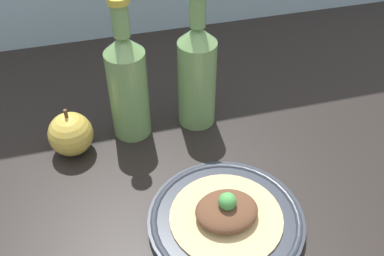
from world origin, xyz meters
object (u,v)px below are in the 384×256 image
plated_food (227,212)px  apple (71,134)px  cider_bottle_right (197,73)px  plate (226,220)px  cider_bottle_left (128,84)px

plated_food → apple: 33.18cm
plated_food → cider_bottle_right: 28.36cm
plate → cider_bottle_left: cider_bottle_left is taller
plate → cider_bottle_left: (-10.88, 26.96, 10.53)cm
cider_bottle_left → apple: 14.27cm
plated_food → cider_bottle_left: size_ratio=0.64×
cider_bottle_right → apple: cider_bottle_right is taller
plate → apple: bearing=133.3°
plated_food → cider_bottle_left: 30.27cm
cider_bottle_right → apple: 26.45cm
plate → plated_food: plated_food is taller
apple → plated_food: bearing=-46.7°
plate → plated_food: bearing=-90.0°
apple → plate: bearing=-46.7°
cider_bottle_left → apple: bearing=-166.6°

